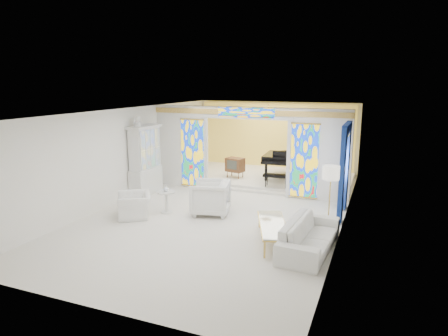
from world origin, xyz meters
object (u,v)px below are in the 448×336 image
at_px(armchair_left, 134,205).
at_px(grand_piano, 289,158).
at_px(china_cabinet, 145,161).
at_px(sofa, 310,235).
at_px(tv_console, 235,165).
at_px(armchair_right, 210,198).
at_px(coffee_table, 273,225).

xyz_separation_m(armchair_left, grand_piano, (3.18, 5.76, 0.60)).
xyz_separation_m(china_cabinet, grand_piano, (4.23, 3.50, -0.23)).
distance_m(sofa, tv_console, 6.68).
distance_m(china_cabinet, sofa, 6.80).
xyz_separation_m(china_cabinet, armchair_right, (2.98, -1.21, -0.67)).
relative_size(china_cabinet, grand_piano, 0.94).
height_order(armchair_right, grand_piano, grand_piano).
relative_size(sofa, coffee_table, 1.14).
xyz_separation_m(china_cabinet, coffee_table, (5.24, -2.57, -0.75)).
bearing_deg(tv_console, china_cabinet, -118.39).
bearing_deg(grand_piano, tv_console, -160.34).
distance_m(china_cabinet, grand_piano, 5.50).
distance_m(armchair_right, tv_console, 3.97).
bearing_deg(armchair_right, coffee_table, 45.05).
distance_m(armchair_right, grand_piano, 4.89).
distance_m(armchair_left, grand_piano, 6.61).
bearing_deg(tv_console, armchair_left, -92.08).
xyz_separation_m(sofa, coffee_table, (-0.93, 0.18, 0.06)).
bearing_deg(china_cabinet, armchair_left, -65.10).
bearing_deg(sofa, coffee_table, 82.65).
distance_m(china_cabinet, armchair_left, 2.62).
bearing_deg(coffee_table, sofa, -11.17).
xyz_separation_m(sofa, grand_piano, (-1.94, 6.25, 0.59)).
height_order(sofa, grand_piano, grand_piano).
height_order(china_cabinet, tv_console, china_cabinet).
bearing_deg(grand_piano, armchair_left, -122.12).
bearing_deg(coffee_table, grand_piano, 99.44).
bearing_deg(armchair_right, armchair_left, -75.51).
xyz_separation_m(grand_piano, tv_console, (-1.91, -0.81, -0.26)).
bearing_deg(armchair_left, coffee_table, 50.15).
bearing_deg(armchair_right, sofa, 50.26).
bearing_deg(sofa, tv_console, 39.07).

